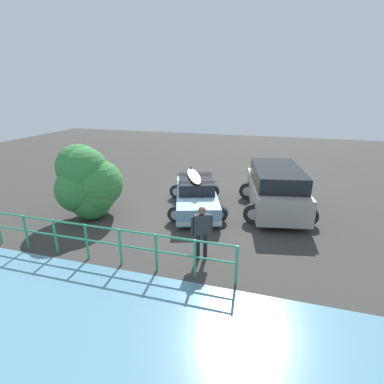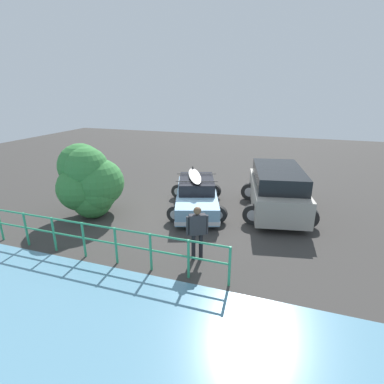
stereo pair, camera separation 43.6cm
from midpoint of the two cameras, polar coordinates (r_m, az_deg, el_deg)
ground_plane at (r=12.41m, az=-1.44°, el=-3.84°), size 44.00×44.00×0.02m
sedan_car at (r=12.53m, az=-0.24°, el=-0.50°), size 3.05×4.60×1.57m
suv_car at (r=12.62m, az=14.71°, el=0.62°), size 3.22×4.76×1.85m
person_bystander at (r=8.71m, az=0.43°, el=-6.93°), size 0.58×0.40×1.67m
railing_fence at (r=9.13m, az=-17.98°, el=-8.63°), size 7.79×0.09×1.14m
bush_near_left at (r=12.24m, az=-19.81°, el=1.63°), size 2.63×2.53×2.87m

